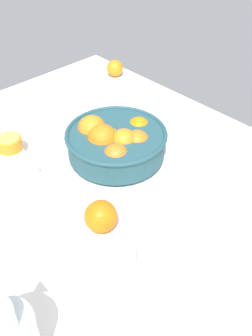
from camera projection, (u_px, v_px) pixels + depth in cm
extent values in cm
cube|color=white|center=(120.00, 208.00, 96.98)|extent=(147.99, 108.35, 3.00)
cylinder|color=#234C56|center=(117.00, 155.00, 110.21)|extent=(25.43, 25.43, 1.20)
cylinder|color=#234C56|center=(116.00, 144.00, 107.56)|extent=(27.65, 27.65, 7.05)
torus|color=#234C56|center=(116.00, 134.00, 105.28)|extent=(28.85, 28.85, 1.20)
sphere|color=orange|center=(124.00, 142.00, 104.85)|extent=(7.38, 7.38, 7.38)
sphere|color=orange|center=(137.00, 143.00, 105.73)|extent=(7.56, 7.56, 7.56)
sphere|color=orange|center=(139.00, 129.00, 111.53)|extent=(7.28, 7.28, 7.28)
sphere|color=orange|center=(114.00, 140.00, 108.92)|extent=(7.01, 7.01, 7.01)
sphere|color=orange|center=(92.00, 130.00, 108.42)|extent=(8.41, 8.41, 8.41)
sphere|color=orange|center=(103.00, 139.00, 104.86)|extent=(8.53, 8.53, 8.53)
sphere|color=orange|center=(107.00, 142.00, 105.58)|extent=(6.61, 6.61, 6.61)
sphere|color=orange|center=(116.00, 157.00, 100.68)|extent=(7.29, 7.29, 7.29)
cone|color=white|center=(8.00, 292.00, 58.21)|extent=(3.93, 3.84, 2.80)
cylinder|color=white|center=(120.00, 261.00, 77.11)|extent=(6.68, 6.68, 9.18)
cylinder|color=#F9A428|center=(120.00, 267.00, 78.62)|extent=(5.88, 5.88, 4.51)
cylinder|color=orange|center=(9.00, 143.00, 108.66)|extent=(7.28, 7.28, 3.61)
cylinder|color=#F9BC4D|center=(8.00, 138.00, 107.40)|extent=(6.41, 6.41, 0.30)
sphere|color=orange|center=(101.00, 216.00, 87.36)|extent=(7.80, 7.80, 7.80)
sphere|color=orange|center=(115.00, 68.00, 148.23)|extent=(6.41, 6.41, 6.41)
ellipsoid|color=silver|center=(170.00, 120.00, 124.73)|extent=(3.24, 2.29, 1.00)
cylinder|color=silver|center=(187.00, 130.00, 120.76)|extent=(11.28, 0.88, 0.70)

